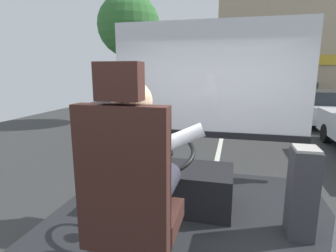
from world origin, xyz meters
TOP-DOWN VIEW (x-y plane):
  - ground at (0.00, 8.80)m, footprint 18.00×44.00m
  - driver_seat at (-0.19, -0.58)m, footprint 0.48×0.48m
  - bus_driver at (-0.19, -0.46)m, footprint 0.75×0.63m
  - steering_console at (-0.19, 0.57)m, footprint 1.10×0.96m
  - fare_box at (0.90, 0.34)m, footprint 0.20×0.24m
  - windshield_panel at (0.00, 1.62)m, footprint 2.50×0.08m
  - street_tree at (-3.83, 8.58)m, footprint 2.43×2.43m
  - shop_building at (5.20, 19.72)m, footprint 12.26×5.79m
  - parked_car_silver at (3.87, 9.94)m, footprint 1.97×3.98m
  - parked_car_green at (3.85, 15.54)m, footprint 2.02×4.30m

SIDE VIEW (x-z plane):
  - ground at x=0.00m, z-range -0.05..0.00m
  - parked_car_silver at x=3.87m, z-range 0.02..1.35m
  - parked_car_green at x=3.85m, z-range 0.02..1.48m
  - steering_console at x=-0.19m, z-range 0.58..1.38m
  - fare_box at x=0.90m, z-range 0.76..1.51m
  - driver_seat at x=-0.19m, z-range 0.67..2.04m
  - bus_driver at x=-0.19m, z-range 1.15..1.92m
  - windshield_panel at x=0.00m, z-range 1.06..2.54m
  - street_tree at x=-3.83m, z-range 1.25..6.29m
  - shop_building at x=5.20m, z-range 0.00..8.31m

